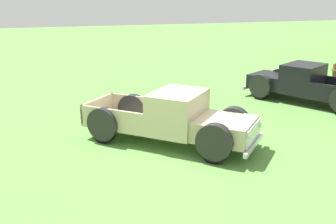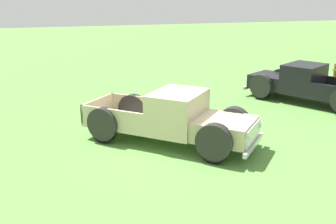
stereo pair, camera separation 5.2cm
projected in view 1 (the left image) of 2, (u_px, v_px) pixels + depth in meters
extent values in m
plane|color=#5B9342|center=(177.00, 144.00, 11.48)|extent=(80.00, 80.00, 0.00)
cube|color=#C6B793|center=(225.00, 129.00, 10.76)|extent=(2.10, 2.10, 0.54)
cube|color=silver|center=(253.00, 133.00, 10.45)|extent=(1.04, 0.95, 0.46)
sphere|color=silver|center=(258.00, 125.00, 10.97)|extent=(0.20, 0.20, 0.20)
sphere|color=silver|center=(246.00, 139.00, 9.93)|extent=(0.20, 0.20, 0.20)
cube|color=#C6B793|center=(178.00, 112.00, 11.24)|extent=(2.08, 2.06, 1.13)
cube|color=#8C9EA8|center=(198.00, 106.00, 10.92)|extent=(1.08, 0.98, 0.50)
cube|color=#C6B793|center=(126.00, 122.00, 12.07)|extent=(2.61, 2.64, 0.10)
cube|color=#C6B793|center=(139.00, 105.00, 12.66)|extent=(1.44, 1.59, 0.54)
cube|color=#C6B793|center=(111.00, 119.00, 11.30)|extent=(1.44, 1.59, 0.54)
cube|color=#C6B793|center=(98.00, 107.00, 12.39)|extent=(1.28, 1.16, 0.54)
cylinder|color=black|center=(233.00, 129.00, 11.55)|extent=(0.66, 0.70, 0.75)
cylinder|color=#B7B7BC|center=(233.00, 129.00, 11.56)|extent=(0.38, 0.38, 0.30)
cylinder|color=black|center=(234.00, 123.00, 11.50)|extent=(0.84, 0.89, 0.95)
cylinder|color=black|center=(214.00, 149.00, 10.12)|extent=(0.66, 0.70, 0.75)
cylinder|color=#B7B7BC|center=(214.00, 149.00, 10.11)|extent=(0.38, 0.38, 0.30)
cylinder|color=black|center=(215.00, 142.00, 10.06)|extent=(0.84, 0.89, 0.95)
cylinder|color=black|center=(133.00, 115.00, 12.90)|extent=(0.66, 0.70, 0.75)
cylinder|color=#B7B7BC|center=(133.00, 115.00, 12.91)|extent=(0.38, 0.38, 0.30)
cylinder|color=black|center=(133.00, 109.00, 12.85)|extent=(0.84, 0.89, 0.95)
cylinder|color=black|center=(104.00, 130.00, 11.47)|extent=(0.66, 0.70, 0.75)
cylinder|color=#B7B7BC|center=(104.00, 130.00, 11.46)|extent=(0.38, 0.38, 0.30)
cylinder|color=black|center=(103.00, 124.00, 11.42)|extent=(0.84, 0.89, 0.95)
cube|color=silver|center=(254.00, 144.00, 10.52)|extent=(1.40, 1.28, 0.12)
cube|color=black|center=(271.00, 81.00, 16.56)|extent=(1.99, 2.00, 0.53)
cube|color=silver|center=(255.00, 78.00, 17.04)|extent=(0.73, 1.16, 0.44)
sphere|color=silver|center=(248.00, 80.00, 16.61)|extent=(0.19, 0.19, 0.19)
sphere|color=silver|center=(262.00, 75.00, 17.43)|extent=(0.19, 0.19, 0.19)
cube|color=black|center=(303.00, 78.00, 15.61)|extent=(1.90, 2.02, 1.11)
cube|color=#8C9EA8|center=(289.00, 70.00, 15.92)|extent=(0.75, 1.21, 0.49)
cylinder|color=black|center=(260.00, 90.00, 16.07)|extent=(0.74, 0.56, 0.73)
cylinder|color=#B7B7BC|center=(260.00, 90.00, 16.06)|extent=(0.37, 0.35, 0.29)
cylinder|color=black|center=(261.00, 86.00, 16.02)|extent=(0.93, 0.71, 0.92)
cylinder|color=black|center=(280.00, 84.00, 17.21)|extent=(0.74, 0.56, 0.73)
cylinder|color=#B7B7BC|center=(280.00, 84.00, 17.22)|extent=(0.37, 0.35, 0.29)
cylinder|color=black|center=(280.00, 79.00, 17.16)|extent=(0.93, 0.71, 0.92)
cube|color=silver|center=(254.00, 85.00, 17.15)|extent=(0.99, 1.55, 0.12)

